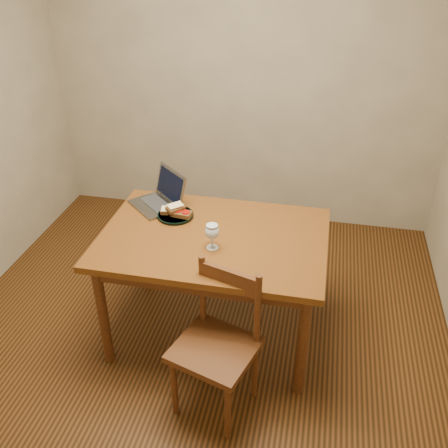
% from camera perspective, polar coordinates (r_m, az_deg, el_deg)
% --- Properties ---
extents(floor, '(3.20, 3.20, 0.02)m').
position_cam_1_polar(floor, '(3.33, -3.01, -12.43)').
color(floor, black).
rests_on(floor, ground).
extents(back_wall, '(3.20, 0.02, 2.60)m').
position_cam_1_polar(back_wall, '(4.09, 2.37, 17.40)').
color(back_wall, gray).
rests_on(back_wall, floor).
extents(front_wall, '(3.20, 0.02, 2.60)m').
position_cam_1_polar(front_wall, '(1.39, -22.44, -17.82)').
color(front_wall, gray).
rests_on(front_wall, floor).
extents(table, '(1.30, 0.90, 0.74)m').
position_cam_1_polar(table, '(2.92, -1.22, -2.74)').
color(table, '#4D2A0C').
rests_on(table, floor).
extents(chair, '(0.49, 0.48, 0.43)m').
position_cam_1_polar(chair, '(2.62, -0.80, -13.03)').
color(chair, '#391C0C').
rests_on(chair, floor).
extents(plate, '(0.22, 0.22, 0.02)m').
position_cam_1_polar(plate, '(3.06, -5.55, 0.98)').
color(plate, black).
rests_on(plate, table).
extents(sandwich_cheese, '(0.12, 0.08, 0.03)m').
position_cam_1_polar(sandwich_cheese, '(3.07, -6.18, 1.58)').
color(sandwich_cheese, '#381E0C').
rests_on(sandwich_cheese, plate).
extents(sandwich_tomato, '(0.13, 0.09, 0.04)m').
position_cam_1_polar(sandwich_tomato, '(3.03, -4.87, 1.26)').
color(sandwich_tomato, '#381E0C').
rests_on(sandwich_tomato, plate).
extents(sandwich_top, '(0.12, 0.12, 0.03)m').
position_cam_1_polar(sandwich_top, '(3.04, -5.57, 1.87)').
color(sandwich_top, '#381E0C').
rests_on(sandwich_top, plate).
extents(milk_glass, '(0.08, 0.08, 0.15)m').
position_cam_1_polar(milk_glass, '(2.72, -1.36, -1.44)').
color(milk_glass, white).
rests_on(milk_glass, table).
extents(laptop, '(0.41, 0.40, 0.22)m').
position_cam_1_polar(laptop, '(3.19, -7.17, 3.22)').
color(laptop, slate).
rests_on(laptop, table).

